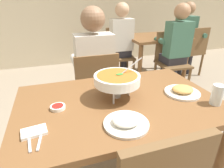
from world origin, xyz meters
TOP-DOWN VIEW (x-y plane):
  - dining_table_main at (0.00, 0.00)m, footprint 1.30×0.84m
  - chair_diner_main at (-0.00, 0.71)m, footprint 0.44×0.44m
  - diner_main at (0.00, 0.74)m, footprint 0.40×0.45m
  - curry_bowl at (-0.00, 0.04)m, footprint 0.33×0.30m
  - rice_plate at (-0.05, -0.26)m, footprint 0.24×0.24m
  - appetizer_plate at (0.45, -0.05)m, footprint 0.24×0.24m
  - sauce_dish at (-0.39, 0.02)m, footprint 0.09×0.09m
  - napkin_folded at (-0.51, -0.18)m, footprint 0.13×0.10m
  - fork_utensil at (-0.53, -0.23)m, footprint 0.03×0.17m
  - spoon_utensil at (-0.48, -0.23)m, footprint 0.03×0.17m
  - drink_glass at (0.56, -0.23)m, footprint 0.07×0.07m
  - dining_table_far at (1.37, 1.91)m, footprint 1.00×0.80m
  - chair_bg_left at (0.74, 2.04)m, footprint 0.48×0.48m
  - chair_bg_middle at (1.37, 1.41)m, footprint 0.47×0.47m
  - chair_bg_right at (2.07, 1.77)m, footprint 0.47×0.47m
  - chair_bg_corner at (0.77, 2.46)m, footprint 0.44×0.44m
  - patron_bg_left at (0.73, 1.93)m, footprint 0.40×0.45m
  - patron_bg_middle at (1.38, 1.34)m, footprint 0.40×0.45m
  - patron_bg_right at (2.01, 1.91)m, footprint 0.40×0.45m

SIDE VIEW (x-z plane):
  - chair_diner_main at x=0.00m, z-range 0.06..0.96m
  - chair_bg_left at x=0.74m, z-range 0.06..0.96m
  - chair_bg_middle at x=1.37m, z-range 0.06..0.96m
  - chair_bg_right at x=2.07m, z-range 0.06..0.96m
  - chair_bg_corner at x=0.77m, z-range 0.06..0.96m
  - dining_table_far at x=1.37m, z-range 0.24..1.01m
  - dining_table_main at x=0.00m, z-range 0.27..1.03m
  - diner_main at x=0.00m, z-range 0.09..1.40m
  - patron_bg_left at x=0.73m, z-range 0.09..1.40m
  - patron_bg_middle at x=1.38m, z-range 0.09..1.40m
  - patron_bg_right at x=2.01m, z-range 0.09..1.40m
  - fork_utensil at x=-0.53m, z-range 0.76..0.77m
  - spoon_utensil at x=-0.48m, z-range 0.76..0.77m
  - napkin_folded at x=-0.51m, z-range 0.76..0.78m
  - sauce_dish at x=-0.39m, z-range 0.76..0.78m
  - rice_plate at x=-0.05m, z-range 0.75..0.81m
  - appetizer_plate at x=0.45m, z-range 0.75..0.81m
  - drink_glass at x=0.56m, z-range 0.75..0.88m
  - curry_bowl at x=0.00m, z-range 0.76..1.02m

